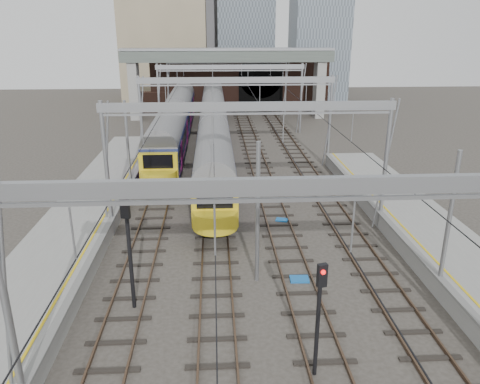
{
  "coord_description": "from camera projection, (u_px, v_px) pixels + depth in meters",
  "views": [
    {
      "loc": [
        -1.97,
        -18.25,
        11.78
      ],
      "look_at": [
        -0.47,
        8.33,
        2.4
      ],
      "focal_mm": 35.0,
      "sensor_mm": 36.0,
      "label": 1
    }
  ],
  "objects": [
    {
      "name": "retaining_wall",
      "position": [
        236.0,
        81.0,
        68.75
      ],
      "size": [
        28.0,
        2.75,
        9.0
      ],
      "color": "#301C15",
      "rests_on": "ground"
    },
    {
      "name": "equip_cover_c",
      "position": [
        282.0,
        220.0,
        30.21
      ],
      "size": [
        0.89,
        0.74,
        0.09
      ],
      "primitive_type": "cube",
      "rotation": [
        0.0,
        0.0,
        -0.31
      ],
      "color": "#175EAC",
      "rests_on": "ground"
    },
    {
      "name": "ground",
      "position": [
        261.0,
        302.0,
        21.21
      ],
      "size": [
        160.0,
        160.0,
        0.0
      ],
      "primitive_type": "plane",
      "color": "#38332D",
      "rests_on": "ground"
    },
    {
      "name": "signal_near_left",
      "position": [
        128.0,
        240.0,
        19.7
      ],
      "size": [
        0.41,
        0.48,
        5.35
      ],
      "rotation": [
        0.0,
        0.0,
        -0.26
      ],
      "color": "black",
      "rests_on": "ground"
    },
    {
      "name": "train_main",
      "position": [
        213.0,
        110.0,
        56.06
      ],
      "size": [
        2.75,
        63.58,
        4.75
      ],
      "color": "black",
      "rests_on": "ground"
    },
    {
      "name": "equip_cover_a",
      "position": [
        299.0,
        279.0,
        23.07
      ],
      "size": [
        0.95,
        0.69,
        0.11
      ],
      "primitive_type": "cube",
      "rotation": [
        0.0,
        0.0,
        -0.04
      ],
      "color": "#175EAC",
      "rests_on": "ground"
    },
    {
      "name": "equip_cover_b",
      "position": [
        231.0,
        207.0,
        32.38
      ],
      "size": [
        0.96,
        0.78,
        0.1
      ],
      "primitive_type": "cube",
      "rotation": [
        0.0,
        0.0,
        0.25
      ],
      "color": "#175EAC",
      "rests_on": "ground"
    },
    {
      "name": "signal_near_centre",
      "position": [
        319.0,
        306.0,
        15.81
      ],
      "size": [
        0.36,
        0.46,
        4.53
      ],
      "rotation": [
        0.0,
        0.0,
        0.26
      ],
      "color": "black",
      "rests_on": "ground"
    },
    {
      "name": "train_second",
      "position": [
        175.0,
        121.0,
        49.0
      ],
      "size": [
        2.87,
        33.21,
        4.92
      ],
      "color": "black",
      "rests_on": "ground"
    },
    {
      "name": "overbridge",
      "position": [
        228.0,
        64.0,
        62.11
      ],
      "size": [
        28.0,
        3.0,
        9.25
      ],
      "color": "gray",
      "rests_on": "ground"
    },
    {
      "name": "platform_left",
      "position": [
        49.0,
        271.0,
        22.84
      ],
      "size": [
        4.32,
        55.0,
        1.12
      ],
      "color": "gray",
      "rests_on": "ground"
    },
    {
      "name": "tracks",
      "position": [
        241.0,
        192.0,
        35.33
      ],
      "size": [
        14.4,
        80.0,
        0.22
      ],
      "color": "#4C3828",
      "rests_on": "ground"
    },
    {
      "name": "overhead_line",
      "position": [
        237.0,
        93.0,
        39.26
      ],
      "size": [
        16.8,
        80.0,
        8.0
      ],
      "color": "gray",
      "rests_on": "ground"
    }
  ]
}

